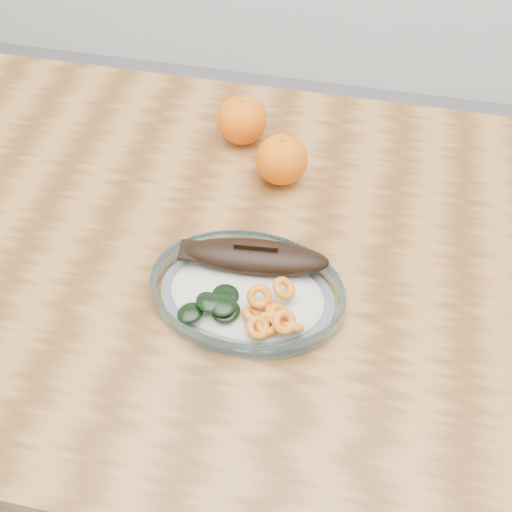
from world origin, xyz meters
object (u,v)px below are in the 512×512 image
plated_meal (247,290)px  orange_right (281,160)px  orange_left (242,120)px  dining_table (243,293)px

plated_meal → orange_right: size_ratio=6.07×
orange_left → orange_right: size_ratio=1.02×
dining_table → orange_right: bearing=80.7°
plated_meal → orange_left: size_ratio=5.96×
orange_left → plated_meal: bearing=-76.3°
plated_meal → orange_right: orange_right is taller
plated_meal → dining_table: bearing=109.3°
dining_table → orange_right: (0.03, 0.16, 0.14)m
plated_meal → orange_left: (-0.08, 0.32, 0.02)m
orange_right → orange_left: bearing=134.9°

